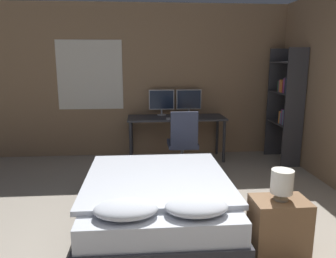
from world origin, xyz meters
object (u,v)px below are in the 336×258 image
object	(u,v)px
desk	(176,122)
bookshelf	(287,100)
bed	(158,201)
bedside_lamp	(282,182)
monitor_right	(189,101)
nightstand	(279,227)
office_chair	(183,148)
monitor_left	(162,101)
keyboard	(178,118)
computer_mouse	(194,118)

from	to	relation	value
desk	bookshelf	xyz separation A→B (m)	(1.83, -0.32, 0.40)
bed	bedside_lamp	world-z (taller)	bedside_lamp
bedside_lamp	monitor_right	world-z (taller)	monitor_right
nightstand	bed	bearing A→B (deg)	147.24
bedside_lamp	office_chair	distance (m)	2.31
bed	nightstand	bearing A→B (deg)	-32.76
monitor_left	bookshelf	distance (m)	2.14
bedside_lamp	monitor_left	world-z (taller)	monitor_left
bedside_lamp	office_chair	size ratio (longest dim) A/B	0.28
keyboard	bookshelf	bearing A→B (deg)	-3.57
monitor_left	monitor_right	distance (m)	0.49
nightstand	monitor_left	world-z (taller)	monitor_left
desk	bookshelf	distance (m)	1.90
keyboard	computer_mouse	xyz separation A→B (m)	(0.28, 0.00, 0.01)
monitor_left	nightstand	bearing A→B (deg)	-75.02
monitor_right	computer_mouse	world-z (taller)	monitor_right
computer_mouse	bookshelf	distance (m)	1.58
desk	computer_mouse	bearing A→B (deg)	-35.93
bedside_lamp	keyboard	size ratio (longest dim) A/B	0.72
monitor_left	monitor_right	world-z (taller)	same
bedside_lamp	computer_mouse	world-z (taller)	bedside_lamp
keyboard	bookshelf	size ratio (longest dim) A/B	0.20
bed	computer_mouse	distance (m)	2.28
bed	monitor_left	bearing A→B (deg)	85.37
computer_mouse	bed	bearing A→B (deg)	-109.17
bedside_lamp	keyboard	bearing A→B (deg)	102.34
nightstand	monitor_right	size ratio (longest dim) A/B	1.17
nightstand	office_chair	xyz separation A→B (m)	(-0.59, 2.22, 0.13)
bedside_lamp	office_chair	xyz separation A→B (m)	(-0.59, 2.22, -0.30)
desk	computer_mouse	size ratio (longest dim) A/B	24.13
bookshelf	bed	bearing A→B (deg)	-138.91
computer_mouse	bedside_lamp	bearing A→B (deg)	-83.29
bed	bookshelf	xyz separation A→B (m)	(2.28, 1.98, 0.82)
bedside_lamp	keyboard	xyz separation A→B (m)	(-0.61, 2.78, 0.07)
keyboard	desk	bearing A→B (deg)	90.00
bookshelf	office_chair	bearing A→B (deg)	-166.04
bed	bookshelf	world-z (taller)	bookshelf
bedside_lamp	desk	bearing A→B (deg)	101.52
bedside_lamp	monitor_right	distance (m)	3.23
bed	desk	bearing A→B (deg)	78.97
monitor_left	monitor_right	xyz separation A→B (m)	(0.49, 0.00, 0.00)
monitor_left	monitor_right	bearing A→B (deg)	0.00
monitor_right	keyboard	xyz separation A→B (m)	(-0.25, -0.41, -0.25)
keyboard	office_chair	distance (m)	0.67
bed	nightstand	xyz separation A→B (m)	(1.06, -0.68, 0.02)
keyboard	bookshelf	world-z (taller)	bookshelf
office_chair	bookshelf	xyz separation A→B (m)	(1.81, 0.45, 0.67)
keyboard	office_chair	xyz separation A→B (m)	(0.02, -0.56, -0.37)
monitor_left	office_chair	distance (m)	1.18
nightstand	bookshelf	bearing A→B (deg)	65.41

